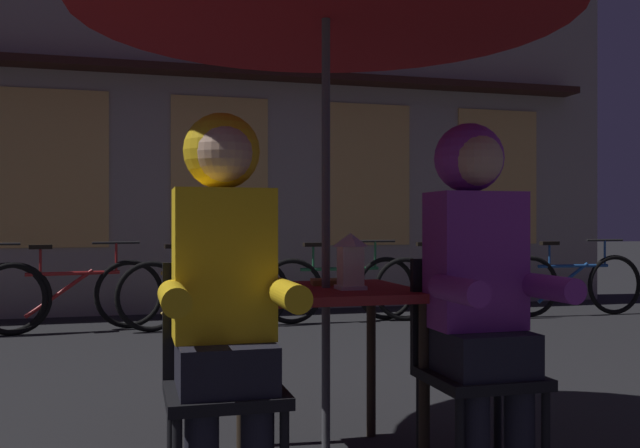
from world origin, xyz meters
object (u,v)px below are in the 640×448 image
lantern (350,260)px  bicycle_fourth (340,288)px  book (334,282)px  bicycle_second (73,295)px  person_left_hooded (224,271)px  bicycle_furthest (573,284)px  person_right_hooded (478,267)px  bicycle_fifth (452,287)px  bicycle_third (205,293)px  chair_left (222,372)px  cafe_table (326,312)px  chair_right (471,358)px

lantern → bicycle_fourth: bearing=73.8°
book → bicycle_second: bearing=119.5°
person_left_hooded → bicycle_furthest: 6.06m
bicycle_fourth → bicycle_furthest: bearing=-4.5°
person_right_hooded → bicycle_furthest: person_right_hooded is taller
bicycle_fifth → bicycle_furthest: same height
bicycle_furthest → bicycle_fifth: bearing=178.4°
book → bicycle_third: bearing=102.7°
chair_left → bicycle_furthest: bearing=43.7°
lantern → person_right_hooded: (0.40, -0.33, -0.01)m
bicycle_fourth → bicycle_furthest: 2.61m
cafe_table → person_left_hooded: bearing=-138.4°
bicycle_third → bicycle_fifth: 2.56m
bicycle_second → bicycle_fifth: 3.77m
chair_right → bicycle_fourth: (0.78, 4.35, -0.14)m
lantern → bicycle_second: bearing=108.8°
person_right_hooded → chair_right: bearing=90.0°
bicycle_third → chair_right: bearing=-82.0°
bicycle_fourth → chair_right: bearing=-100.2°
person_left_hooded → bicycle_second: 4.55m
cafe_table → bicycle_furthest: bearing=44.3°
chair_right → bicycle_fourth: 4.42m
person_right_hooded → bicycle_fourth: person_right_hooded is taller
cafe_table → bicycle_furthest: bicycle_furthest is taller
lantern → bicycle_fifth: 4.60m
lantern → bicycle_fifth: size_ratio=0.14×
person_left_hooded → bicycle_fifth: size_ratio=0.84×
cafe_table → chair_right: chair_right is taller
cafe_table → person_right_hooded: size_ratio=0.53×
person_left_hooded → bicycle_fourth: 4.77m
bicycle_fourth → bicycle_furthest: size_ratio=1.00×
bicycle_second → bicycle_fourth: size_ratio=0.99×
lantern → bicycle_fourth: 4.27m
bicycle_second → bicycle_furthest: (5.19, -0.25, 0.00)m
person_left_hooded → bicycle_second: person_left_hooded is taller
person_left_hooded → bicycle_third: person_left_hooded is taller
chair_left → person_right_hooded: (0.96, -0.06, 0.36)m
chair_right → bicycle_furthest: size_ratio=0.52×
bicycle_second → chair_right: bearing=-67.7°
bicycle_second → bicycle_fourth: same height
chair_left → bicycle_furthest: 6.01m
bicycle_furthest → person_right_hooded: bearing=-128.8°
bicycle_fourth → bicycle_furthest: same height
cafe_table → bicycle_third: size_ratio=0.44×
chair_left → book: size_ratio=4.35×
cafe_table → bicycle_third: bicycle_third is taller
bicycle_fifth → book: 4.40m
person_left_hooded → bicycle_fifth: bearing=55.4°
cafe_table → bicycle_fifth: bicycle_fifth is taller
bicycle_furthest → book: (-3.79, -3.65, 0.41)m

